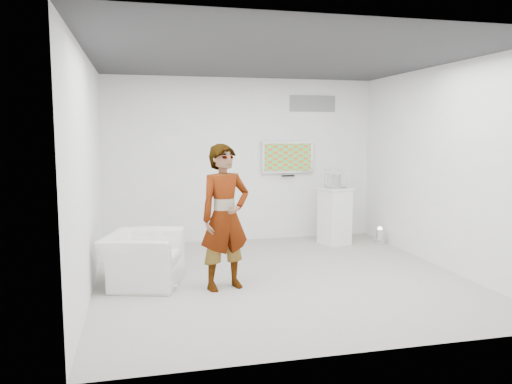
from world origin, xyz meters
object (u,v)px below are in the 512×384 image
Objects in this scene: tv at (287,157)px; pedestal at (335,216)px; floor_uplight at (380,236)px; person at (225,217)px; armchair at (143,259)px.

pedestal is (0.69, -0.68, -1.04)m from tv.
tv is at bearing 147.94° from floor_uplight.
tv is 1.42m from pedestal.
person is 1.83× the size of pedestal.
pedestal is 3.30× the size of floor_uplight.
person is 3.73m from floor_uplight.
floor_uplight is at bearing -17.47° from pedestal.
tv is at bearing 135.73° from pedestal.
armchair reaches higher than floor_uplight.
tv is 0.97× the size of pedestal.
person is 6.02× the size of floor_uplight.
armchair is 4.42m from floor_uplight.
person is 3.19m from pedestal.
armchair is (-2.71, -2.35, -1.21)m from tv.
pedestal is at bearing -47.86° from armchair.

